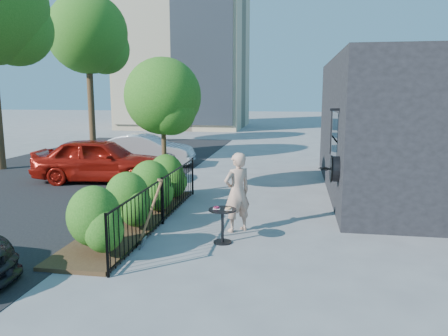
% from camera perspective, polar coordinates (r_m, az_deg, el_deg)
% --- Properties ---
extents(ground, '(120.00, 120.00, 0.00)m').
position_cam_1_polar(ground, '(9.95, 0.36, -7.73)').
color(ground, gray).
rests_on(ground, ground).
extents(shop_building, '(6.22, 9.00, 4.00)m').
position_cam_1_polar(shop_building, '(14.47, 25.54, 4.92)').
color(shop_building, black).
rests_on(shop_building, ground).
extents(fence, '(0.05, 6.05, 1.10)m').
position_cam_1_polar(fence, '(10.13, -8.06, -4.21)').
color(fence, black).
rests_on(fence, ground).
extents(planting_bed, '(1.30, 6.00, 0.08)m').
position_cam_1_polar(planting_bed, '(10.50, -11.67, -6.77)').
color(planting_bed, '#382616').
rests_on(planting_bed, ground).
extents(shrubs, '(1.10, 5.60, 1.24)m').
position_cam_1_polar(shrubs, '(10.39, -11.08, -3.16)').
color(shrubs, '#1C5814').
rests_on(shrubs, ground).
extents(patio_tree, '(2.20, 2.20, 3.94)m').
position_cam_1_polar(patio_tree, '(12.69, -7.77, 8.68)').
color(patio_tree, '#3F2B19').
rests_on(patio_tree, ground).
extents(street, '(9.00, 30.00, 0.01)m').
position_cam_1_polar(street, '(15.30, -24.57, -2.36)').
color(street, black).
rests_on(street, ground).
extents(street_tree_far, '(4.40, 4.40, 8.28)m').
position_cam_1_polar(street_tree_far, '(26.13, -17.29, 15.84)').
color(street_tree_far, '#3F2B19').
rests_on(street_tree_far, ground).
extents(cafe_table, '(0.56, 0.56, 0.75)m').
position_cam_1_polar(cafe_table, '(8.82, -0.20, -6.75)').
color(cafe_table, black).
rests_on(cafe_table, ground).
extents(woman, '(0.76, 0.72, 1.74)m').
position_cam_1_polar(woman, '(9.47, 1.73, -3.19)').
color(woman, tan).
rests_on(woman, ground).
extents(shovel, '(0.51, 0.19, 1.43)m').
position_cam_1_polar(shovel, '(8.57, -9.72, -6.41)').
color(shovel, brown).
rests_on(shovel, ground).
extents(car_red, '(4.56, 2.20, 1.50)m').
position_cam_1_polar(car_red, '(15.34, -15.83, 1.03)').
color(car_red, '#9F160D').
rests_on(car_red, ground).
extents(car_silver, '(4.03, 1.60, 1.31)m').
position_cam_1_polar(car_silver, '(18.28, -10.21, 2.32)').
color(car_silver, '#B7B7BC').
rests_on(car_silver, ground).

